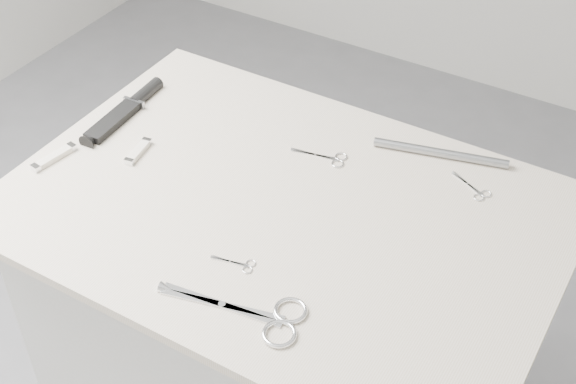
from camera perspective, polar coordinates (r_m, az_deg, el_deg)
The scene contains 10 objects.
plinth at distance 1.80m, azimuth -0.31°, elevation -12.23°, with size 0.90×0.60×0.90m, color silver.
display_board at distance 1.46m, azimuth -0.37°, elevation -1.33°, with size 1.00×0.70×0.02m, color beige.
large_shears at distance 1.27m, azimuth -1.86°, elevation -8.79°, with size 0.24×0.11×0.01m.
embroidery_scissors_a at distance 1.57m, azimuth 2.88°, elevation 2.44°, with size 0.11×0.05×0.00m.
embroidery_scissors_b at distance 1.53m, azimuth 13.14°, elevation 0.16°, with size 0.09×0.06×0.00m.
tiny_scissors at distance 1.35m, azimuth -3.52°, elevation -5.13°, with size 0.08×0.04×0.00m.
sheathed_knife at distance 1.72m, azimuth -11.28°, elevation 5.91°, with size 0.05×0.24×0.03m.
pocket_knife_a at distance 1.60m, azimuth -10.60°, elevation 2.85°, with size 0.03×0.08×0.01m.
pocket_knife_b at distance 1.62m, azimuth -16.30°, elevation 2.42°, with size 0.04×0.10×0.01m.
metal_rail at distance 1.59m, azimuth 10.79°, elevation 2.75°, with size 0.02×0.02×0.26m, color gray.
Camera 1 is at (0.56, -0.93, 1.89)m, focal length 50.00 mm.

